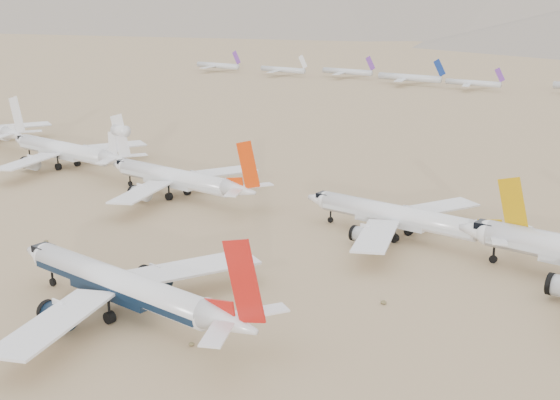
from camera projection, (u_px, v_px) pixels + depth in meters
name	position (u px, v px, depth m)	size (l,w,h in m)	color
ground	(77.00, 305.00, 111.98)	(7000.00, 7000.00, 0.00)	#9B825A
main_airliner	(128.00, 288.00, 106.03)	(50.63, 49.45, 17.87)	white
row2_gold_tail	(405.00, 218.00, 141.86)	(46.46, 45.44, 16.54)	white
row2_orange_tail	(179.00, 179.00, 172.44)	(48.31, 47.26, 17.23)	white
row2_white_trijet	(69.00, 151.00, 203.32)	(52.15, 50.97, 18.48)	white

